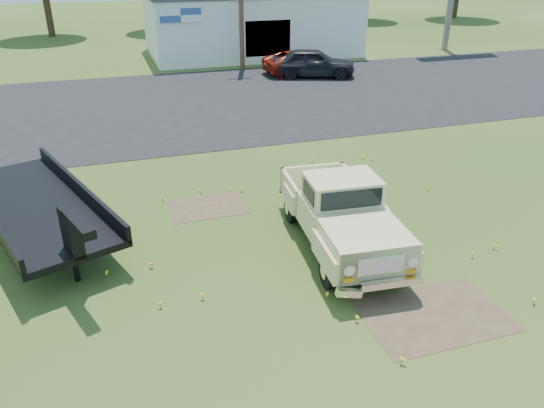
{
  "coord_description": "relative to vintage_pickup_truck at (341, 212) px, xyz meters",
  "views": [
    {
      "loc": [
        -4.47,
        -10.48,
        7.0
      ],
      "look_at": [
        -0.79,
        1.0,
        1.08
      ],
      "focal_mm": 35.0,
      "sensor_mm": 36.0,
      "label": 1
    }
  ],
  "objects": [
    {
      "name": "dark_sedan",
      "position": [
        6.58,
        18.31,
        -0.15
      ],
      "size": [
        5.17,
        3.44,
        1.64
      ],
      "primitive_type": "imported",
      "rotation": [
        0.0,
        0.0,
        1.23
      ],
      "color": "black",
      "rests_on": "ground"
    },
    {
      "name": "flatbed_trailer",
      "position": [
        -7.34,
        2.99,
        0.02
      ],
      "size": [
        4.73,
        7.63,
        1.98
      ],
      "primitive_type": null,
      "rotation": [
        0.0,
        0.0,
        0.35
      ],
      "color": "black",
      "rests_on": "ground"
    },
    {
      "name": "ground",
      "position": [
        -0.77,
        -0.24,
        -0.97
      ],
      "size": [
        140.0,
        140.0,
        0.0
      ],
      "primitive_type": "plane",
      "color": "#2F4C18",
      "rests_on": "ground"
    },
    {
      "name": "red_pickup",
      "position": [
        6.36,
        19.26,
        -0.3
      ],
      "size": [
        4.88,
        2.28,
        1.35
      ],
      "primitive_type": "imported",
      "rotation": [
        0.0,
        0.0,
        1.58
      ],
      "color": "maroon",
      "rests_on": "ground"
    },
    {
      "name": "commercial_building",
      "position": [
        5.23,
        26.75,
        1.13
      ],
      "size": [
        14.2,
        8.2,
        4.15
      ],
      "color": "silver",
      "rests_on": "ground"
    },
    {
      "name": "dirt_patch_b",
      "position": [
        -2.77,
        3.26,
        -0.97
      ],
      "size": [
        2.2,
        1.6,
        0.01
      ],
      "primitive_type": "cube",
      "color": "#4C3A28",
      "rests_on": "ground"
    },
    {
      "name": "vintage_pickup_truck",
      "position": [
        0.0,
        0.0,
        0.0
      ],
      "size": [
        2.51,
        5.5,
        1.94
      ],
      "primitive_type": null,
      "rotation": [
        0.0,
        0.0,
        -0.08
      ],
      "color": "beige",
      "rests_on": "ground"
    },
    {
      "name": "asphalt_lot",
      "position": [
        -0.77,
        14.76,
        -0.97
      ],
      "size": [
        90.0,
        14.0,
        0.02
      ],
      "primitive_type": "cube",
      "color": "black",
      "rests_on": "ground"
    },
    {
      "name": "dirt_patch_a",
      "position": [
        0.73,
        -3.24,
        -0.97
      ],
      "size": [
        3.0,
        2.0,
        0.01
      ],
      "primitive_type": "cube",
      "color": "#4C3A28",
      "rests_on": "ground"
    }
  ]
}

